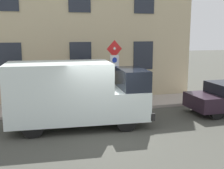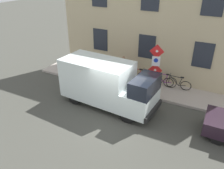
# 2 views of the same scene
# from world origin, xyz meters

# --- Properties ---
(ground_plane) EXTENTS (80.00, 80.00, 0.00)m
(ground_plane) POSITION_xyz_m (0.00, 0.00, 0.00)
(ground_plane) COLOR #41423B
(sidewalk_slab) EXTENTS (2.18, 14.35, 0.14)m
(sidewalk_slab) POSITION_xyz_m (3.57, 0.00, 0.07)
(sidewalk_slab) COLOR #ACA096
(sidewalk_slab) RESTS_ON ground_plane
(building_facade) EXTENTS (0.75, 12.35, 7.36)m
(building_facade) POSITION_xyz_m (5.01, 0.00, 3.68)
(building_facade) COLOR #BEAE88
(building_facade) RESTS_ON ground_plane
(sign_post_stacked) EXTENTS (0.20, 0.55, 2.98)m
(sign_post_stacked) POSITION_xyz_m (2.69, -1.22, 2.05)
(sign_post_stacked) COLOR #474C47
(sign_post_stacked) RESTS_ON sidewalk_slab
(delivery_van) EXTENTS (2.36, 5.45, 2.50)m
(delivery_van) POSITION_xyz_m (0.79, 0.84, 1.33)
(delivery_van) COLOR silver
(delivery_van) RESTS_ON ground_plane
(bicycle_black) EXTENTS (0.46, 1.71, 0.89)m
(bicycle_black) POSITION_xyz_m (4.11, -2.27, 0.51)
(bicycle_black) COLOR black
(bicycle_black) RESTS_ON sidewalk_slab
(bicycle_purple) EXTENTS (0.46, 1.72, 0.89)m
(bicycle_purple) POSITION_xyz_m (4.11, -1.39, 0.51)
(bicycle_purple) COLOR black
(bicycle_purple) RESTS_ON sidewalk_slab
(bicycle_green) EXTENTS (0.46, 1.71, 0.89)m
(bicycle_green) POSITION_xyz_m (4.11, -0.51, 0.51)
(bicycle_green) COLOR black
(bicycle_green) RESTS_ON sidewalk_slab
(bicycle_red) EXTENTS (0.46, 1.71, 0.89)m
(bicycle_red) POSITION_xyz_m (4.11, 0.37, 0.51)
(bicycle_red) COLOR black
(bicycle_red) RESTS_ON sidewalk_slab
(pedestrian) EXTENTS (0.27, 0.41, 1.72)m
(pedestrian) POSITION_xyz_m (3.60, 1.13, 1.07)
(pedestrian) COLOR #262B47
(pedestrian) RESTS_ON sidewalk_slab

